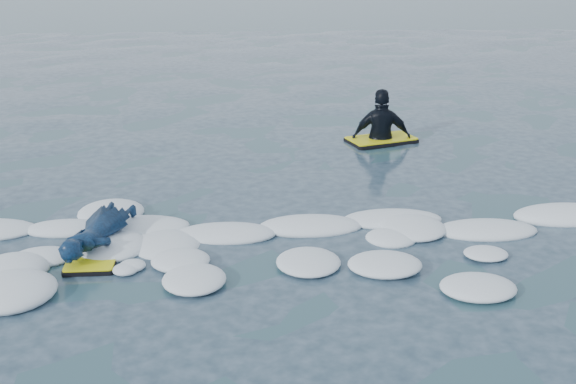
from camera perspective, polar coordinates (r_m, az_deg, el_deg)
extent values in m
plane|color=#1C3D44|center=(7.78, -8.42, -7.54)|extent=(120.00, 120.00, 0.00)
cube|color=black|center=(8.67, -15.00, -4.82)|extent=(0.58, 1.03, 0.05)
cube|color=yellow|center=(8.65, -15.02, -4.61)|extent=(0.56, 1.01, 0.02)
imported|color=navy|center=(8.82, -14.80, -3.04)|extent=(0.92, 1.63, 0.37)
cube|color=black|center=(13.07, 7.37, 4.07)|extent=(1.37, 1.03, 0.06)
cube|color=yellow|center=(13.05, 7.38, 4.24)|extent=(1.33, 1.00, 0.02)
imported|color=black|center=(13.06, 7.38, 4.15)|extent=(1.09, 0.51, 1.82)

